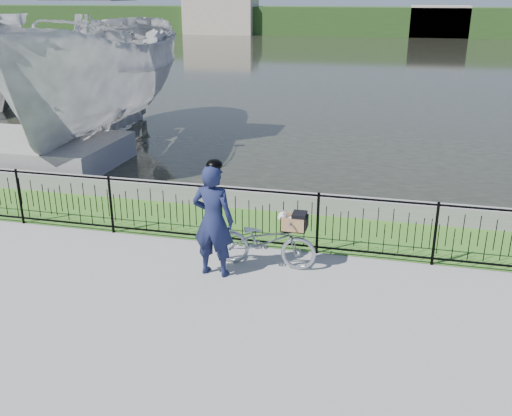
# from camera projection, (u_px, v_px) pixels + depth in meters

# --- Properties ---
(ground) EXTENTS (120.00, 120.00, 0.00)m
(ground) POSITION_uv_depth(u_px,v_px,m) (240.00, 288.00, 9.05)
(ground) COLOR gray
(ground) RESTS_ON ground
(grass_strip) EXTENTS (60.00, 2.00, 0.01)m
(grass_strip) POSITION_uv_depth(u_px,v_px,m) (274.00, 227.00, 11.41)
(grass_strip) COLOR #3C6F22
(grass_strip) RESTS_ON ground
(water) EXTENTS (120.00, 120.00, 0.00)m
(water) POSITION_uv_depth(u_px,v_px,m) (366.00, 62.00, 39.05)
(water) COLOR black
(water) RESTS_ON ground
(quay_wall) EXTENTS (60.00, 0.30, 0.40)m
(quay_wall) POSITION_uv_depth(u_px,v_px,m) (284.00, 201.00, 12.25)
(quay_wall) COLOR gray
(quay_wall) RESTS_ON ground
(fence) EXTENTS (14.00, 0.06, 1.15)m
(fence) POSITION_uv_depth(u_px,v_px,m) (263.00, 218.00, 10.30)
(fence) COLOR black
(fence) RESTS_ON ground
(far_treeline) EXTENTS (120.00, 6.00, 3.00)m
(far_treeline) POSITION_uv_depth(u_px,v_px,m) (382.00, 21.00, 63.06)
(far_treeline) COLOR #27471B
(far_treeline) RESTS_ON ground
(far_building_left) EXTENTS (8.00, 4.00, 4.00)m
(far_building_left) POSITION_uv_depth(u_px,v_px,m) (221.00, 16.00, 65.05)
(far_building_left) COLOR #B0A28D
(far_building_left) RESTS_ON ground
(far_building_right) EXTENTS (6.00, 3.00, 3.20)m
(far_building_right) POSITION_uv_depth(u_px,v_px,m) (439.00, 22.00, 60.33)
(far_building_right) COLOR #B0A28D
(far_building_right) RESTS_ON ground
(bicycle_rig) EXTENTS (1.75, 0.61, 1.04)m
(bicycle_rig) POSITION_uv_depth(u_px,v_px,m) (266.00, 240.00, 9.65)
(bicycle_rig) COLOR #A6ABB2
(bicycle_rig) RESTS_ON ground
(cyclist) EXTENTS (0.72, 0.50, 1.97)m
(cyclist) POSITION_uv_depth(u_px,v_px,m) (213.00, 219.00, 9.19)
(cyclist) COLOR #161C3E
(cyclist) RESTS_ON ground
(boat_near) EXTENTS (5.03, 10.73, 5.80)m
(boat_near) POSITION_uv_depth(u_px,v_px,m) (96.00, 76.00, 16.73)
(boat_near) COLOR #B6B5B5
(boat_near) RESTS_ON water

